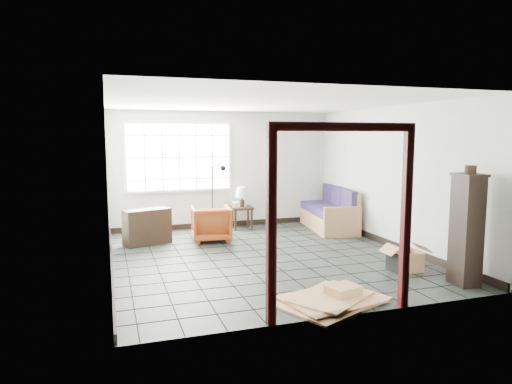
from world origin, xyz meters
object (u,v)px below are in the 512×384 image
object	(u,v)px
armchair	(211,222)
side_table	(242,210)
tall_shelf	(466,229)
futon_sofa	(329,213)

from	to	relation	value
armchair	side_table	size ratio (longest dim) A/B	1.51
side_table	tall_shelf	distance (m)	5.04
side_table	tall_shelf	size ratio (longest dim) A/B	0.32
futon_sofa	side_table	distance (m)	1.97
side_table	tall_shelf	bearing A→B (deg)	-68.66
armchair	tall_shelf	world-z (taller)	tall_shelf
side_table	futon_sofa	bearing A→B (deg)	-15.49
armchair	futon_sofa	bearing A→B (deg)	-165.14
armchair	side_table	distance (m)	1.32
armchair	tall_shelf	bearing A→B (deg)	132.54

